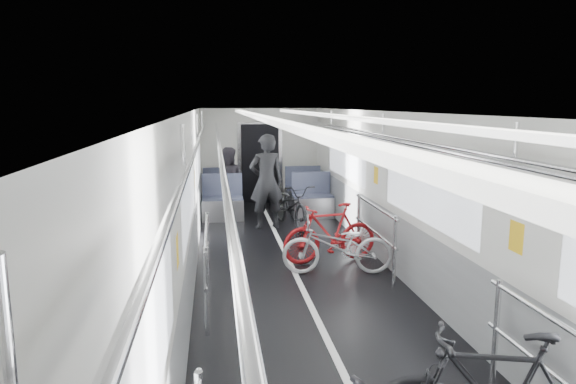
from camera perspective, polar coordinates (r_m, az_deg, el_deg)
The scene contains 6 objects.
car_shell at distance 8.05m, azimuth 0.18°, elevation -0.13°, with size 3.02×14.01×2.41m.
bike_right_mid at distance 7.68m, azimuth 5.52°, elevation -5.99°, with size 0.57×1.64×0.86m, color #B2B3B7.
bike_right_far at distance 8.24m, azimuth 4.71°, elevation -4.56°, with size 0.45×1.59×0.95m, color #A31417.
bike_aisle at distance 10.42m, azimuth 0.34°, elevation -1.54°, with size 0.62×1.78×0.93m, color black.
person_standing at distance 10.37m, azimuth -2.43°, elevation 1.18°, with size 0.70×0.46×1.92m, color black.
person_seated at distance 11.70m, azimuth -6.72°, elevation 1.19°, with size 0.75×0.59×1.55m, color #302C34.
Camera 1 is at (-1.16, -6.06, 2.52)m, focal length 32.00 mm.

